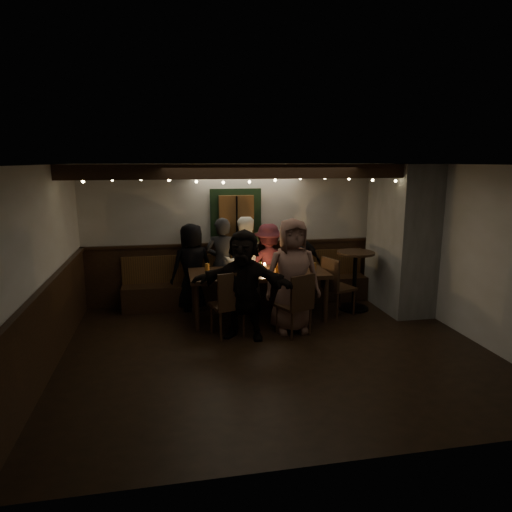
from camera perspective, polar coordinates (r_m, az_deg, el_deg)
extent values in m
cube|color=black|center=(6.63, 2.49, -11.79)|extent=(6.00, 5.00, 0.01)
cube|color=black|center=(6.08, 2.71, 11.38)|extent=(6.00, 5.00, 0.01)
cube|color=beige|center=(8.64, -1.27, 2.82)|extent=(6.00, 0.01, 2.60)
cube|color=beige|center=(6.26, -25.23, -1.77)|extent=(0.01, 5.00, 2.60)
cube|color=beige|center=(7.51, 25.51, 0.29)|extent=(0.01, 5.00, 2.60)
cube|color=black|center=(8.76, -1.21, -2.06)|extent=(6.00, 0.05, 1.10)
cube|color=black|center=(6.46, -24.39, -8.25)|extent=(0.05, 5.00, 1.10)
cube|color=#61625C|center=(8.56, 17.70, 2.18)|extent=(0.70, 1.40, 2.60)
cube|color=black|center=(8.61, -0.92, -4.55)|extent=(4.60, 0.45, 0.45)
cube|color=#432E17|center=(8.66, -1.14, -1.20)|extent=(4.60, 0.06, 0.50)
cube|color=black|center=(8.50, -2.54, 5.05)|extent=(0.95, 0.04, 1.00)
cube|color=#432E17|center=(8.44, -2.48, 5.00)|extent=(0.64, 0.12, 0.76)
cube|color=black|center=(7.06, 0.77, 10.52)|extent=(6.00, 0.16, 0.22)
sphere|color=#FFE599|center=(7.00, -20.81, 8.69)|extent=(0.04, 0.04, 0.04)
sphere|color=#FFE599|center=(6.94, -17.53, 9.08)|extent=(0.04, 0.04, 0.04)
sphere|color=#FFE599|center=(6.90, -14.19, 9.30)|extent=(0.04, 0.04, 0.04)
sphere|color=#FFE599|center=(6.90, -10.83, 9.31)|extent=(0.04, 0.04, 0.04)
sphere|color=#FFE599|center=(6.91, -7.46, 9.21)|extent=(0.04, 0.04, 0.04)
sphere|color=#FFE599|center=(6.95, -4.12, 9.15)|extent=(0.04, 0.04, 0.04)
sphere|color=#FFE599|center=(7.00, -0.82, 9.26)|extent=(0.04, 0.04, 0.04)
sphere|color=#FFE599|center=(7.08, 2.41, 9.47)|extent=(0.04, 0.04, 0.04)
sphere|color=#FFE599|center=(7.19, 5.56, 9.64)|extent=(0.04, 0.04, 0.04)
sphere|color=#FFE599|center=(7.31, 8.61, 9.64)|extent=(0.04, 0.04, 0.04)
sphere|color=#FFE599|center=(7.45, 11.55, 9.45)|extent=(0.04, 0.04, 0.04)
sphere|color=#FFE599|center=(7.61, 14.37, 9.17)|extent=(0.04, 0.04, 0.04)
sphere|color=#FFE599|center=(7.79, 17.06, 8.96)|extent=(0.04, 0.04, 0.04)
sphere|color=#FFE599|center=(7.98, 19.63, 8.90)|extent=(0.04, 0.04, 0.04)
cube|color=black|center=(7.68, 0.28, -2.20)|extent=(2.31, 0.99, 0.07)
cylinder|color=black|center=(7.28, -7.40, -6.47)|extent=(0.08, 0.08, 0.76)
cylinder|color=black|center=(8.05, -7.77, -4.68)|extent=(0.08, 0.08, 0.76)
cylinder|color=black|center=(7.69, 8.72, -5.51)|extent=(0.08, 0.08, 0.76)
cylinder|color=black|center=(8.42, 6.88, -3.91)|extent=(0.08, 0.08, 0.76)
cylinder|color=#BF7226|center=(7.63, -6.12, -1.52)|extent=(0.08, 0.08, 0.15)
cylinder|color=#BF7226|center=(7.35, -2.85, -1.97)|extent=(0.08, 0.08, 0.15)
cylinder|color=silver|center=(7.81, -0.56, -1.12)|extent=(0.08, 0.08, 0.15)
cylinder|color=#BF7226|center=(7.59, 2.68, -1.52)|extent=(0.08, 0.08, 0.15)
cylinder|color=silver|center=(8.04, 3.98, -0.78)|extent=(0.08, 0.08, 0.15)
cylinder|color=#BF7226|center=(7.71, 7.25, -1.40)|extent=(0.08, 0.08, 0.15)
cylinder|color=white|center=(7.27, -3.17, -2.68)|extent=(0.29, 0.29, 0.02)
cube|color=#B2B2B7|center=(7.61, 0.36, -1.85)|extent=(0.18, 0.11, 0.05)
cylinder|color=#990C0C|center=(7.59, 0.12, -1.42)|extent=(0.04, 0.04, 0.18)
cylinder|color=gold|center=(7.60, 0.61, -1.40)|extent=(0.04, 0.04, 0.18)
cylinder|color=silver|center=(7.74, 1.09, -1.51)|extent=(0.05, 0.05, 0.09)
sphere|color=#FFB24C|center=(7.72, 1.09, -1.03)|extent=(0.03, 0.03, 0.03)
cube|color=black|center=(7.04, -3.62, -6.17)|extent=(0.58, 0.58, 0.04)
cube|color=black|center=(6.77, -2.95, -4.34)|extent=(0.46, 0.17, 0.53)
cylinder|color=black|center=(7.35, -2.80, -7.42)|extent=(0.04, 0.04, 0.46)
cylinder|color=black|center=(7.03, -1.54, -8.34)|extent=(0.04, 0.04, 0.46)
cylinder|color=black|center=(7.22, -5.58, -7.84)|extent=(0.04, 0.04, 0.46)
cylinder|color=black|center=(6.89, -4.44, -8.80)|extent=(0.04, 0.04, 0.46)
cube|color=black|center=(7.08, 4.74, -6.26)|extent=(0.59, 0.59, 0.04)
cube|color=black|center=(6.85, 5.86, -4.49)|extent=(0.42, 0.22, 0.51)
cylinder|color=black|center=(7.40, 4.90, -7.42)|extent=(0.04, 0.04, 0.44)
cylinder|color=black|center=(7.14, 6.77, -8.18)|extent=(0.04, 0.04, 0.44)
cylinder|color=black|center=(7.18, 2.66, -7.98)|extent=(0.04, 0.04, 0.44)
cylinder|color=black|center=(6.92, 4.51, -8.80)|extent=(0.04, 0.04, 0.44)
cube|color=black|center=(8.12, 10.36, -3.94)|extent=(0.58, 0.58, 0.04)
cube|color=black|center=(7.92, 9.27, -2.17)|extent=(0.19, 0.45, 0.53)
cylinder|color=black|center=(8.17, 12.14, -5.72)|extent=(0.04, 0.04, 0.45)
cylinder|color=black|center=(7.94, 10.10, -6.16)|extent=(0.04, 0.04, 0.45)
cylinder|color=black|center=(8.44, 10.48, -5.09)|extent=(0.04, 0.04, 0.45)
cylinder|color=black|center=(8.22, 8.46, -5.48)|extent=(0.04, 0.04, 0.45)
cylinder|color=black|center=(8.57, 12.07, -6.36)|extent=(0.54, 0.54, 0.03)
cylinder|color=black|center=(8.43, 12.21, -3.09)|extent=(0.07, 0.07, 1.04)
cylinder|color=black|center=(8.31, 12.37, 0.39)|extent=(0.67, 0.67, 0.04)
imported|color=black|center=(8.26, -7.99, -1.36)|extent=(0.89, 0.72, 1.57)
imported|color=black|center=(8.26, -4.20, -0.92)|extent=(0.69, 0.54, 1.67)
imported|color=white|center=(8.35, -1.59, -0.75)|extent=(0.96, 0.84, 1.67)
imported|color=#40161E|center=(8.44, 1.55, -1.10)|extent=(1.02, 0.64, 1.53)
imported|color=black|center=(8.49, 5.33, -1.00)|extent=(0.96, 0.54, 1.55)
imported|color=black|center=(6.84, -1.55, -3.61)|extent=(1.61, 1.07, 1.66)
imported|color=brown|center=(7.12, 4.54, -2.47)|extent=(0.88, 0.57, 1.80)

